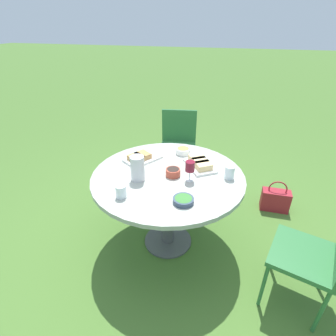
% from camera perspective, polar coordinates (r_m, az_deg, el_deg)
% --- Properties ---
extents(ground_plane, '(40.00, 40.00, 0.00)m').
position_cam_1_polar(ground_plane, '(2.64, 0.00, -15.56)').
color(ground_plane, '#446B2B').
extents(dining_table, '(1.26, 1.26, 0.75)m').
position_cam_1_polar(dining_table, '(2.22, 0.00, -3.64)').
color(dining_table, '#4C4C51').
rests_on(dining_table, ground_plane).
extents(chair_near_left, '(0.53, 0.54, 0.89)m').
position_cam_1_polar(chair_near_left, '(2.09, 30.12, -15.56)').
color(chair_near_left, '#2D6B38').
rests_on(chair_near_left, ground_plane).
extents(chair_near_right, '(0.50, 0.48, 0.89)m').
position_cam_1_polar(chair_near_right, '(3.36, 2.25, 6.02)').
color(chair_near_right, '#2D6B38').
rests_on(chair_near_right, ground_plane).
extents(water_pitcher, '(0.12, 0.11, 0.20)m').
position_cam_1_polar(water_pitcher, '(2.06, -6.67, -0.07)').
color(water_pitcher, silver).
rests_on(water_pitcher, dining_table).
extents(wine_glass, '(0.07, 0.07, 0.17)m').
position_cam_1_polar(wine_glass, '(2.03, 4.82, 0.22)').
color(wine_glass, silver).
rests_on(wine_glass, dining_table).
extents(platter_bread_main, '(0.33, 0.37, 0.07)m').
position_cam_1_polar(platter_bread_main, '(2.28, 6.98, 1.01)').
color(platter_bread_main, white).
rests_on(platter_bread_main, dining_table).
extents(platter_charcuterie, '(0.34, 0.38, 0.06)m').
position_cam_1_polar(platter_charcuterie, '(2.38, -5.87, 2.25)').
color(platter_charcuterie, white).
rests_on(platter_charcuterie, dining_table).
extents(bowl_fries, '(0.14, 0.14, 0.06)m').
position_cam_1_polar(bowl_fries, '(2.50, 3.30, 3.81)').
color(bowl_fries, white).
rests_on(bowl_fries, dining_table).
extents(bowl_salad, '(0.15, 0.15, 0.04)m').
position_cam_1_polar(bowl_salad, '(1.84, 3.36, -6.98)').
color(bowl_salad, '#334256').
rests_on(bowl_salad, dining_table).
extents(bowl_olives, '(0.12, 0.12, 0.06)m').
position_cam_1_polar(bowl_olives, '(2.13, 1.09, -0.86)').
color(bowl_olives, '#B74733').
rests_on(bowl_olives, dining_table).
extents(cup_water_near, '(0.08, 0.08, 0.10)m').
position_cam_1_polar(cup_water_near, '(1.91, -10.19, -5.02)').
color(cup_water_near, silver).
rests_on(cup_water_near, dining_table).
extents(cup_water_far, '(0.08, 0.08, 0.11)m').
position_cam_1_polar(cup_water_far, '(2.15, 13.25, -0.94)').
color(cup_water_far, silver).
rests_on(cup_water_far, dining_table).
extents(handbag, '(0.30, 0.14, 0.37)m').
position_cam_1_polar(handbag, '(3.16, 22.31, -6.41)').
color(handbag, maroon).
rests_on(handbag, ground_plane).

